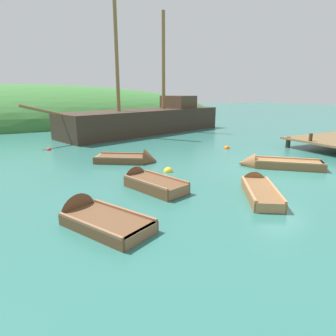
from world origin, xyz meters
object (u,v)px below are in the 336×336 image
rowboat_portside (147,184)px  rowboat_outer_right (93,219)px  buoy_orange (227,148)px  buoy_yellow (168,172)px  rowboat_center (275,165)px  buoy_white (249,179)px  rowboat_outer_left (132,160)px  sailing_ship (146,124)px  rowboat_near_dock (258,190)px  buoy_red (49,150)px

rowboat_portside → rowboat_outer_right: bearing=112.7°
rowboat_outer_right → buoy_orange: 12.05m
buoy_yellow → rowboat_center: bearing=-18.5°
rowboat_portside → buoy_white: size_ratio=8.06×
buoy_yellow → buoy_white: bearing=-46.6°
rowboat_outer_left → buoy_orange: bearing=38.8°
sailing_ship → rowboat_near_dock: 16.30m
rowboat_outer_left → buoy_white: rowboat_outer_left is taller
rowboat_outer_left → buoy_yellow: (0.76, -2.46, -0.09)m
buoy_white → buoy_orange: size_ratio=1.02×
buoy_orange → rowboat_center: bearing=-101.3°
rowboat_near_dock → rowboat_outer_right: size_ratio=1.01×
rowboat_portside → buoy_red: bearing=-2.3°
buoy_red → rowboat_center: bearing=-46.3°
buoy_orange → rowboat_outer_right: bearing=-145.8°
rowboat_portside → rowboat_outer_left: bearing=-30.0°
buoy_orange → buoy_white: bearing=-120.7°
rowboat_near_dock → buoy_orange: bearing=2.0°
buoy_yellow → buoy_orange: bearing=28.5°
buoy_white → buoy_red: buoy_white is taller
rowboat_near_dock → buoy_white: size_ratio=8.43×
rowboat_near_dock → sailing_ship: bearing=23.3°
rowboat_near_dock → buoy_orange: size_ratio=8.64×
rowboat_center → buoy_white: (-2.41, -0.91, -0.11)m
rowboat_center → rowboat_outer_right: rowboat_outer_right is taller
rowboat_outer_right → buoy_yellow: size_ratio=7.69×
buoy_white → buoy_yellow: bearing=133.4°
rowboat_center → rowboat_portside: 6.49m
buoy_white → rowboat_center: bearing=20.7°
buoy_white → buoy_orange: buoy_white is taller
sailing_ship → rowboat_center: (0.54, -13.72, -0.61)m
sailing_ship → rowboat_outer_right: sailing_ship is taller
rowboat_near_dock → rowboat_outer_right: 5.72m
sailing_ship → rowboat_near_dock: sailing_ship is taller
buoy_yellow → buoy_red: bearing=118.1°
buoy_white → sailing_ship: bearing=82.7°
rowboat_center → rowboat_outer_left: bearing=5.8°
rowboat_portside → buoy_orange: (7.43, 4.67, -0.13)m
rowboat_outer_left → buoy_red: 6.20m
buoy_red → buoy_yellow: size_ratio=0.69×
rowboat_outer_right → sailing_ship: bearing=-54.2°
sailing_ship → rowboat_outer_left: size_ratio=5.31×
sailing_ship → buoy_orange: sailing_ship is taller
rowboat_center → rowboat_portside: rowboat_portside is taller
rowboat_portside → buoy_white: 4.19m
rowboat_center → buoy_yellow: 5.06m
buoy_red → rowboat_portside: bearing=-75.4°
rowboat_outer_left → rowboat_near_dock: 6.78m
rowboat_outer_right → buoy_red: rowboat_outer_right is taller
rowboat_center → buoy_white: 2.58m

